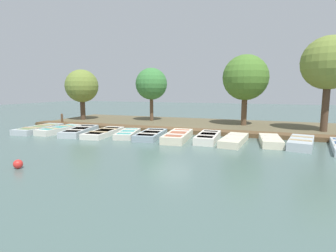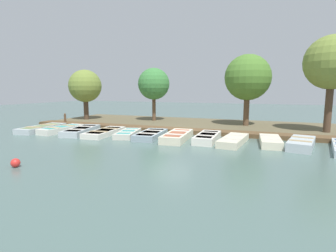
# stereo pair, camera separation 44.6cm
# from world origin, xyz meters

# --- Properties ---
(ground_plane) EXTENTS (80.00, 80.00, 0.00)m
(ground_plane) POSITION_xyz_m (0.00, 0.00, 0.00)
(ground_plane) COLOR #4C6660
(shore_bank) EXTENTS (8.00, 24.00, 0.13)m
(shore_bank) POSITION_xyz_m (-5.00, 0.00, 0.06)
(shore_bank) COLOR brown
(shore_bank) RESTS_ON ground_plane
(dock_walkway) EXTENTS (1.21, 23.14, 0.25)m
(dock_walkway) POSITION_xyz_m (-1.30, 0.00, 0.13)
(dock_walkway) COLOR brown
(dock_walkway) RESTS_ON ground_plane
(rowboat_0) EXTENTS (3.67, 1.56, 0.37)m
(rowboat_0) POSITION_xyz_m (1.56, -8.93, 0.18)
(rowboat_0) COLOR #B2BCC1
(rowboat_0) RESTS_ON ground_plane
(rowboat_1) EXTENTS (3.19, 1.20, 0.39)m
(rowboat_1) POSITION_xyz_m (1.45, -7.33, 0.19)
(rowboat_1) COLOR silver
(rowboat_1) RESTS_ON ground_plane
(rowboat_2) EXTENTS (3.70, 1.96, 0.38)m
(rowboat_2) POSITION_xyz_m (1.40, -5.73, 0.19)
(rowboat_2) COLOR #B2BCC1
(rowboat_2) RESTS_ON ground_plane
(rowboat_3) EXTENTS (3.56, 1.50, 0.34)m
(rowboat_3) POSITION_xyz_m (1.33, -3.99, 0.16)
(rowboat_3) COLOR silver
(rowboat_3) RESTS_ON ground_plane
(rowboat_4) EXTENTS (2.92, 1.66, 0.34)m
(rowboat_4) POSITION_xyz_m (1.19, -2.40, 0.17)
(rowboat_4) COLOR beige
(rowboat_4) RESTS_ON ground_plane
(rowboat_5) EXTENTS (3.15, 1.53, 0.36)m
(rowboat_5) POSITION_xyz_m (1.16, -0.89, 0.18)
(rowboat_5) COLOR #8C9EA8
(rowboat_5) RESTS_ON ground_plane
(rowboat_6) EXTENTS (3.32, 1.40, 0.43)m
(rowboat_6) POSITION_xyz_m (1.25, 0.80, 0.22)
(rowboat_6) COLOR beige
(rowboat_6) RESTS_ON ground_plane
(rowboat_7) EXTENTS (2.97, 1.11, 0.42)m
(rowboat_7) POSITION_xyz_m (1.00, 2.46, 0.21)
(rowboat_7) COLOR silver
(rowboat_7) RESTS_ON ground_plane
(rowboat_8) EXTENTS (3.20, 1.33, 0.37)m
(rowboat_8) POSITION_xyz_m (1.17, 3.88, 0.18)
(rowboat_8) COLOR beige
(rowboat_8) RESTS_ON ground_plane
(rowboat_9) EXTENTS (2.68, 1.18, 0.39)m
(rowboat_9) POSITION_xyz_m (0.81, 5.69, 0.20)
(rowboat_9) COLOR beige
(rowboat_9) RESTS_ON ground_plane
(rowboat_10) EXTENTS (2.97, 1.57, 0.44)m
(rowboat_10) POSITION_xyz_m (0.96, 7.09, 0.22)
(rowboat_10) COLOR #B2BCC1
(rowboat_10) RESTS_ON ground_plane
(mooring_post_near) EXTENTS (0.17, 0.17, 0.94)m
(mooring_post_near) POSITION_xyz_m (-1.43, -9.62, 0.48)
(mooring_post_near) COLOR brown
(mooring_post_near) RESTS_ON ground_plane
(buoy) EXTENTS (0.33, 0.33, 0.33)m
(buoy) POSITION_xyz_m (8.33, -2.99, 0.16)
(buoy) COLOR red
(buoy) RESTS_ON ground_plane
(park_tree_far_left) EXTENTS (2.88, 2.88, 4.57)m
(park_tree_far_left) POSITION_xyz_m (-4.42, -9.91, 3.09)
(park_tree_far_left) COLOR #4C3828
(park_tree_far_left) RESTS_ON ground_plane
(park_tree_left) EXTENTS (2.70, 2.70, 4.64)m
(park_tree_left) POSITION_xyz_m (-5.74, -3.78, 3.27)
(park_tree_left) COLOR brown
(park_tree_left) RESTS_ON ground_plane
(park_tree_center) EXTENTS (3.36, 3.36, 5.38)m
(park_tree_center) POSITION_xyz_m (-5.38, 3.96, 3.67)
(park_tree_center) COLOR brown
(park_tree_center) RESTS_ON ground_plane
(park_tree_right) EXTENTS (3.32, 3.32, 6.13)m
(park_tree_right) POSITION_xyz_m (-3.96, 9.01, 4.42)
(park_tree_right) COLOR #4C3828
(park_tree_right) RESTS_ON ground_plane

